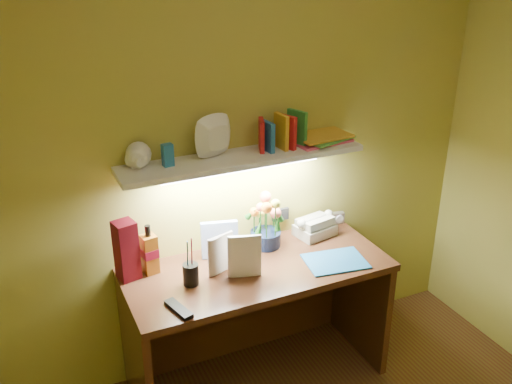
% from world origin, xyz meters
% --- Properties ---
extents(desk, '(1.40, 0.60, 0.75)m').
position_xyz_m(desk, '(0.00, 1.20, 0.38)').
color(desk, '#3D2610').
rests_on(desk, ground).
extents(flower_bouquet, '(0.21, 0.21, 0.30)m').
position_xyz_m(flower_bouquet, '(0.14, 1.39, 0.90)').
color(flower_bouquet, '#0F1C3B').
rests_on(flower_bouquet, desk).
extents(telephone, '(0.24, 0.20, 0.13)m').
position_xyz_m(telephone, '(0.45, 1.38, 0.81)').
color(telephone, beige).
rests_on(telephone, desk).
extents(desk_clock, '(0.08, 0.05, 0.07)m').
position_xyz_m(desk_clock, '(0.65, 1.45, 0.79)').
color(desk_clock, '#BAB9BE').
rests_on(desk_clock, desk).
extents(whisky_bottle, '(0.08, 0.08, 0.27)m').
position_xyz_m(whisky_bottle, '(-0.52, 1.38, 0.88)').
color(whisky_bottle, '#A65B15').
rests_on(whisky_bottle, desk).
extents(whisky_box, '(0.12, 0.12, 0.31)m').
position_xyz_m(whisky_box, '(-0.64, 1.38, 0.91)').
color(whisky_box, '#570811').
rests_on(whisky_box, desk).
extents(pen_cup, '(0.11, 0.11, 0.19)m').
position_xyz_m(pen_cup, '(-0.37, 1.19, 0.85)').
color(pen_cup, black).
rests_on(pen_cup, desk).
extents(art_card, '(0.20, 0.09, 0.20)m').
position_xyz_m(art_card, '(-0.14, 1.39, 0.85)').
color(art_card, white).
rests_on(art_card, desk).
extents(tv_remote, '(0.09, 0.19, 0.02)m').
position_xyz_m(tv_remote, '(-0.50, 1.00, 0.76)').
color(tv_remote, black).
rests_on(tv_remote, desk).
extents(blue_folder, '(0.35, 0.28, 0.01)m').
position_xyz_m(blue_folder, '(0.40, 1.07, 0.75)').
color(blue_folder, '#2470AF').
rests_on(blue_folder, desk).
extents(desk_book_a, '(0.16, 0.06, 0.22)m').
position_xyz_m(desk_book_a, '(-0.27, 1.21, 0.86)').
color(desk_book_a, beige).
rests_on(desk_book_a, desk).
extents(desk_book_b, '(0.17, 0.07, 0.24)m').
position_xyz_m(desk_book_b, '(-0.18, 1.17, 0.87)').
color(desk_book_b, white).
rests_on(desk_book_b, desk).
extents(wall_shelf, '(1.31, 0.32, 0.22)m').
position_xyz_m(wall_shelf, '(-0.00, 1.38, 1.33)').
color(wall_shelf, white).
rests_on(wall_shelf, ground).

